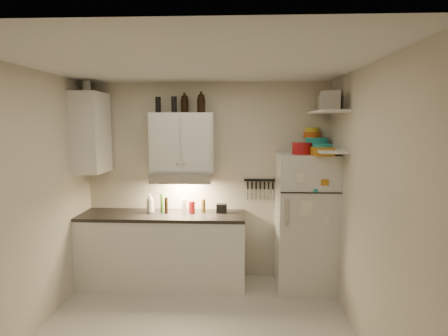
{
  "coord_description": "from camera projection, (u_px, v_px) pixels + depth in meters",
  "views": [
    {
      "loc": [
        0.45,
        -3.42,
        2.07
      ],
      "look_at": [
        0.25,
        0.9,
        1.55
      ],
      "focal_mm": 30.0,
      "sensor_mm": 36.0,
      "label": 1
    }
  ],
  "objects": [
    {
      "name": "caddy",
      "position": [
        222.0,
        208.0,
        4.82
      ],
      "size": [
        0.13,
        0.1,
        0.11
      ],
      "primitive_type": "cube",
      "rotation": [
        0.0,
        0.0,
        -0.03
      ],
      "color": "black",
      "rests_on": "countertop"
    },
    {
      "name": "side_jar",
      "position": [
        86.0,
        87.0,
        4.66
      ],
      "size": [
        0.13,
        0.13,
        0.14
      ],
      "primitive_type": "cylinder",
      "rotation": [
        0.0,
        0.0,
        0.21
      ],
      "color": "silver",
      "rests_on": "side_cabinet"
    },
    {
      "name": "shelf_hi",
      "position": [
        327.0,
        112.0,
        4.35
      ],
      "size": [
        0.3,
        0.95,
        0.03
      ],
      "primitive_type": "cube",
      "color": "white",
      "rests_on": "right_wall"
    },
    {
      "name": "thermos_b",
      "position": [
        158.0,
        105.0,
        4.7
      ],
      "size": [
        0.08,
        0.08,
        0.2
      ],
      "primitive_type": "cylinder",
      "rotation": [
        0.0,
        0.0,
        0.29
      ],
      "color": "black",
      "rests_on": "upper_cabinet"
    },
    {
      "name": "dutch_oven",
      "position": [
        302.0,
        148.0,
        4.49
      ],
      "size": [
        0.26,
        0.26,
        0.14
      ],
      "primitive_type": "cylinder",
      "rotation": [
        0.0,
        0.0,
        0.08
      ],
      "color": "maroon",
      "rests_on": "fridge"
    },
    {
      "name": "red_jar",
      "position": [
        192.0,
        207.0,
        4.79
      ],
      "size": [
        0.11,
        0.11,
        0.16
      ],
      "primitive_type": "cylinder",
      "rotation": [
        0.0,
        0.0,
        -0.43
      ],
      "color": "maroon",
      "rests_on": "countertop"
    },
    {
      "name": "left_wall",
      "position": [
        26.0,
        204.0,
        3.58
      ],
      "size": [
        0.02,
        3.0,
        2.6
      ],
      "primitive_type": "cube",
      "color": "beige",
      "rests_on": "ground"
    },
    {
      "name": "base_cabinet",
      "position": [
        163.0,
        250.0,
        4.83
      ],
      "size": [
        2.1,
        0.6,
        0.88
      ],
      "primitive_type": "cube",
      "color": "white",
      "rests_on": "floor"
    },
    {
      "name": "bowl_yellow",
      "position": [
        312.0,
        130.0,
        4.83
      ],
      "size": [
        0.18,
        0.18,
        0.06
      ],
      "primitive_type": "cylinder",
      "color": "gold",
      "rests_on": "bowl_orange"
    },
    {
      "name": "knife_strip",
      "position": [
        260.0,
        180.0,
        4.95
      ],
      "size": [
        0.42,
        0.02,
        0.03
      ],
      "primitive_type": "cube",
      "color": "black",
      "rests_on": "back_wall"
    },
    {
      "name": "bowl_teal",
      "position": [
        317.0,
        142.0,
        4.76
      ],
      "size": [
        0.28,
        0.28,
        0.11
      ],
      "primitive_type": "cylinder",
      "color": "teal",
      "rests_on": "shelf_lo"
    },
    {
      "name": "clear_bottle",
      "position": [
        184.0,
        206.0,
        4.8
      ],
      "size": [
        0.08,
        0.08,
        0.19
      ],
      "primitive_type": "cylinder",
      "rotation": [
        0.0,
        0.0,
        0.42
      ],
      "color": "silver",
      "rests_on": "countertop"
    },
    {
      "name": "growler_b",
      "position": [
        201.0,
        103.0,
        4.68
      ],
      "size": [
        0.14,
        0.14,
        0.24
      ],
      "primitive_type": null,
      "rotation": [
        0.0,
        0.0,
        0.41
      ],
      "color": "black",
      "rests_on": "upper_cabinet"
    },
    {
      "name": "pepper_mill",
      "position": [
        203.0,
        206.0,
        4.83
      ],
      "size": [
        0.06,
        0.06,
        0.18
      ],
      "primitive_type": "cylinder",
      "rotation": [
        0.0,
        0.0,
        0.09
      ],
      "color": "brown",
      "rests_on": "countertop"
    },
    {
      "name": "range_hood",
      "position": [
        182.0,
        177.0,
        4.77
      ],
      "size": [
        0.76,
        0.46,
        0.12
      ],
      "primitive_type": "cube",
      "color": "silver",
      "rests_on": "back_wall"
    },
    {
      "name": "countertop",
      "position": [
        163.0,
        215.0,
        4.77
      ],
      "size": [
        2.1,
        0.62,
        0.04
      ],
      "primitive_type": "cube",
      "color": "black",
      "rests_on": "base_cabinet"
    },
    {
      "name": "tin_a",
      "position": [
        330.0,
        101.0,
        4.34
      ],
      "size": [
        0.26,
        0.24,
        0.22
      ],
      "primitive_type": "cube",
      "rotation": [
        0.0,
        0.0,
        -0.24
      ],
      "color": "#AAAAAD",
      "rests_on": "shelf_hi"
    },
    {
      "name": "ceiling",
      "position": [
        192.0,
        63.0,
        3.35
      ],
      "size": [
        3.2,
        3.0,
        0.02
      ],
      "primitive_type": "cube",
      "color": "silver",
      "rests_on": "ground"
    },
    {
      "name": "vinegar_bottle",
      "position": [
        166.0,
        205.0,
        4.77
      ],
      "size": [
        0.05,
        0.05,
        0.21
      ],
      "primitive_type": "cylinder",
      "rotation": [
        0.0,
        0.0,
        0.26
      ],
      "color": "black",
      "rests_on": "countertop"
    },
    {
      "name": "back_wall",
      "position": [
        207.0,
        181.0,
        5.01
      ],
      "size": [
        3.2,
        0.02,
        2.6
      ],
      "primitive_type": "cube",
      "color": "beige",
      "rests_on": "ground"
    },
    {
      "name": "growler_a",
      "position": [
        185.0,
        104.0,
        4.77
      ],
      "size": [
        0.12,
        0.12,
        0.24
      ],
      "primitive_type": null,
      "rotation": [
        0.0,
        0.0,
        -0.17
      ],
      "color": "black",
      "rests_on": "upper_cabinet"
    },
    {
      "name": "tin_b",
      "position": [
        331.0,
        100.0,
        4.04
      ],
      "size": [
        0.23,
        0.23,
        0.2
      ],
      "primitive_type": "cube",
      "rotation": [
        0.0,
        0.0,
        -0.19
      ],
      "color": "#AAAAAD",
      "rests_on": "shelf_hi"
    },
    {
      "name": "oil_bottle",
      "position": [
        162.0,
        203.0,
        4.84
      ],
      "size": [
        0.06,
        0.06,
        0.24
      ],
      "primitive_type": "cylinder",
      "rotation": [
        0.0,
        0.0,
        -0.35
      ],
      "color": "#3B681A",
      "rests_on": "countertop"
    },
    {
      "name": "stock_pot",
      "position": [
        328.0,
        103.0,
        4.59
      ],
      "size": [
        0.3,
        0.3,
        0.19
      ],
      "primitive_type": "cylinder",
      "rotation": [
        0.0,
        0.0,
        0.11
      ],
      "color": "silver",
      "rests_on": "shelf_hi"
    },
    {
      "name": "soap_bottle",
      "position": [
        150.0,
        202.0,
        4.8
      ],
      "size": [
        0.13,
        0.13,
        0.29
      ],
      "primitive_type": "imported",
      "rotation": [
        0.0,
        0.0,
        -0.23
      ],
      "color": "white",
      "rests_on": "countertop"
    },
    {
      "name": "plates",
      "position": [
        323.0,
        146.0,
        4.37
      ],
      "size": [
        0.29,
        0.29,
        0.05
      ],
      "primitive_type": "cylinder",
      "rotation": [
        0.0,
        0.0,
        0.43
      ],
      "color": "teal",
      "rests_on": "shelf_lo"
    },
    {
      "name": "side_cabinet",
      "position": [
        91.0,
        133.0,
        4.69
      ],
      "size": [
        0.33,
        0.55,
        1.0
      ],
      "primitive_type": "cube",
      "color": "white",
      "rests_on": "left_wall"
    },
    {
      "name": "right_wall",
      "position": [
        367.0,
        207.0,
        3.44
      ],
      "size": [
        0.02,
        3.0,
        2.6
      ],
      "primitive_type": "cube",
      "color": "beige",
      "rests_on": "ground"
    },
    {
      "name": "upper_cabinet",
      "position": [
        183.0,
        142.0,
        4.78
      ],
      "size": [
        0.8,
        0.33,
        0.75
      ],
      "primitive_type": "cube",
      "color": "white",
      "rests_on": "back_wall"
    },
    {
      "name": "book_stack",
      "position": [
        322.0,
        151.0,
        4.3
      ],
      "size": [
        0.23,
        0.29,
        0.09
      ],
      "primitive_type": "cube",
      "rotation": [
        0.0,
        0.0,
        0.03
      ],
      "color": "#B27116",
      "rests_on": "fridge"
    },
    {
      "name": "fridge",
      "position": [
        305.0,
        222.0,
        4.66
      ],
      "size": [
        0.7,
        0.68,
        1.7
      ],
      "primitive_type": "cube",
      "color": "silver",
      "rests_on": "floor"
    },
    {
      "name": "shelf_lo",
      "position": [
        326.0,
        150.0,
        4.4
      ],
      "size": [
        0.3,
        0.95,
        0.03
      ],
      "primitive_type": "cube",
      "color": "white",
      "rests_on": "right_wall"
    },
    {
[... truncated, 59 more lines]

